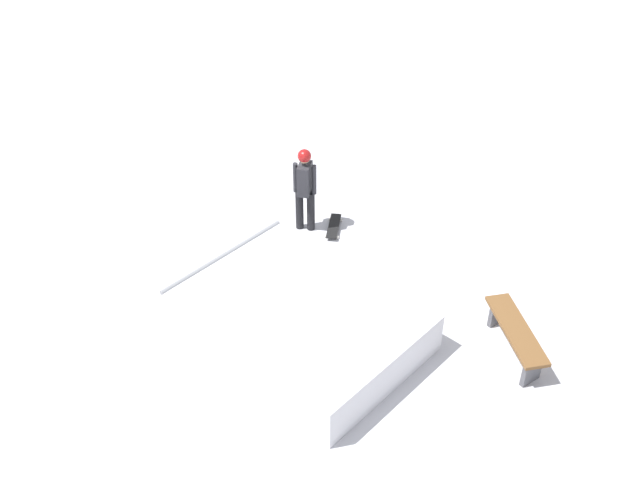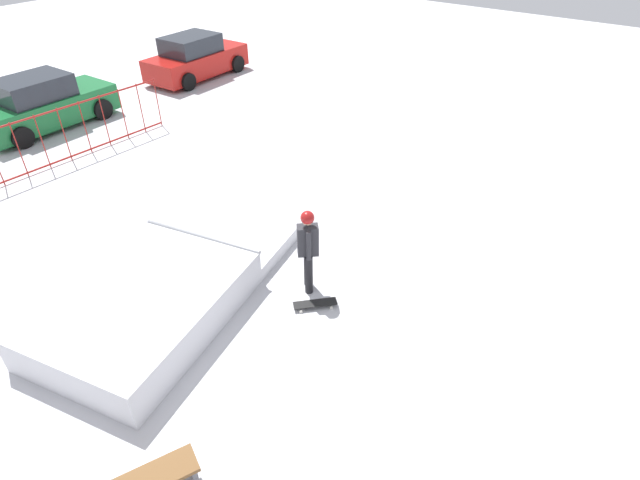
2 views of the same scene
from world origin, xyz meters
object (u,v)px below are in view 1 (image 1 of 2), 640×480
at_px(skater, 305,184).
at_px(skateboard, 334,226).
at_px(park_bench, 516,334).
at_px(skate_ramp, 279,309).

xyz_separation_m(skater, skateboard, (-0.35, -0.42, -0.93)).
xyz_separation_m(skater, park_bench, (-4.58, -0.84, -0.65)).
height_order(skate_ramp, skateboard, skate_ramp).
relative_size(skate_ramp, skater, 3.38).
bearing_deg(skater, skate_ramp, -175.65).
relative_size(skate_ramp, park_bench, 3.59).
bearing_deg(skateboard, skater, 93.56).
xyz_separation_m(skate_ramp, skater, (1.96, -1.82, 0.69)).
distance_m(skateboard, park_bench, 4.26).
bearing_deg(skate_ramp, skater, -55.36).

